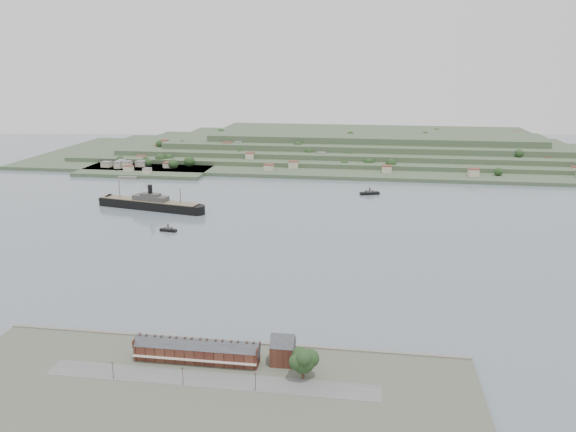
# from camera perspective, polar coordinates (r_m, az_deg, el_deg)

# --- Properties ---
(ground) EXTENTS (1400.00, 1400.00, 0.00)m
(ground) POSITION_cam_1_polar(r_m,az_deg,el_deg) (406.21, -0.84, -2.95)
(ground) COLOR slate
(ground) RESTS_ON ground
(near_shore) EXTENTS (220.00, 80.00, 2.60)m
(near_shore) POSITION_cam_1_polar(r_m,az_deg,el_deg) (240.25, -8.19, -16.95)
(near_shore) COLOR #4C5142
(near_shore) RESTS_ON ground
(terrace_row) EXTENTS (55.60, 9.80, 11.07)m
(terrace_row) POSITION_cam_1_polar(r_m,az_deg,el_deg) (255.26, -9.26, -13.37)
(terrace_row) COLOR #452118
(terrace_row) RESTS_ON ground
(gabled_building) EXTENTS (10.40, 10.18, 14.09)m
(gabled_building) POSITION_cam_1_polar(r_m,az_deg,el_deg) (250.24, -0.53, -13.43)
(gabled_building) COLOR #452118
(gabled_building) RESTS_ON ground
(far_peninsula) EXTENTS (760.00, 309.00, 30.00)m
(far_peninsula) POSITION_cam_1_polar(r_m,az_deg,el_deg) (782.71, 5.77, 6.97)
(far_peninsula) COLOR #3C5236
(far_peninsula) RESTS_ON ground
(steamship) EXTENTS (110.24, 34.80, 26.71)m
(steamship) POSITION_cam_1_polar(r_m,az_deg,el_deg) (517.40, -14.18, 1.24)
(steamship) COLOR black
(steamship) RESTS_ON ground
(tugboat) EXTENTS (13.79, 5.33, 6.04)m
(tugboat) POSITION_cam_1_polar(r_m,az_deg,el_deg) (446.44, -12.07, -1.37)
(tugboat) COLOR black
(tugboat) RESTS_ON ground
(ferry_west) EXTENTS (17.76, 11.56, 6.50)m
(ferry_west) POSITION_cam_1_polar(r_m,az_deg,el_deg) (682.62, -17.00, 4.19)
(ferry_west) COLOR black
(ferry_west) RESTS_ON ground
(ferry_east) EXTENTS (19.98, 11.32, 7.23)m
(ferry_east) POSITION_cam_1_polar(r_m,az_deg,el_deg) (561.37, 8.29, 2.35)
(ferry_east) COLOR black
(ferry_east) RESTS_ON ground
(fig_tree) EXTENTS (12.33, 10.68, 13.77)m
(fig_tree) POSITION_cam_1_polar(r_m,az_deg,el_deg) (238.04, 1.61, -14.47)
(fig_tree) COLOR #40291D
(fig_tree) RESTS_ON ground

